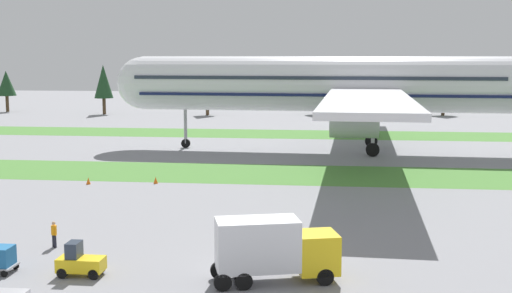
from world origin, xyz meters
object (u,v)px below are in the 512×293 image
airliner (354,84)px  catering_truck (274,248)px  ground_crew_marshaller (54,233)px  taxiway_marker_1 (88,181)px  baggage_tug (80,262)px  taxiway_marker_0 (156,180)px

airliner → catering_truck: (-5.91, -51.85, -6.82)m
ground_crew_marshaller → taxiway_marker_1: 21.82m
baggage_tug → taxiway_marker_0: 27.62m
airliner → taxiway_marker_0: 32.70m
catering_truck → taxiway_marker_0: (-13.92, 27.26, -1.62)m
ground_crew_marshaller → taxiway_marker_1: (-5.54, 21.10, -0.61)m
baggage_tug → taxiway_marker_0: (-2.89, 27.47, -0.48)m
airliner → taxiway_marker_0: size_ratio=117.57×
airliner → taxiway_marker_1: size_ratio=116.78×
catering_truck → taxiway_marker_0: size_ratio=10.96×
ground_crew_marshaller → airliner: bearing=108.5°
airliner → taxiway_marker_0: bearing=143.3°
airliner → catering_truck: size_ratio=10.73×
catering_truck → ground_crew_marshaller: catering_truck is taller
airliner → baggage_tug: size_ratio=30.19×
catering_truck → ground_crew_marshaller: (-14.80, 5.07, -1.01)m
baggage_tug → ground_crew_marshaller: (-3.77, 5.28, 0.13)m
taxiway_marker_0 → taxiway_marker_1: taxiway_marker_1 is taller
airliner → taxiway_marker_1: 37.68m
ground_crew_marshaller → taxiway_marker_0: 22.22m
airliner → baggage_tug: airliner is taller
baggage_tug → ground_crew_marshaller: 6.48m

